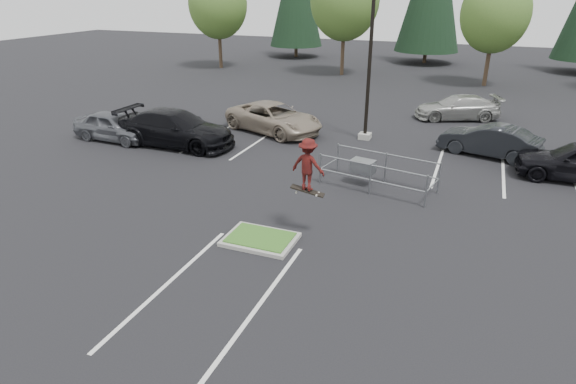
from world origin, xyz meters
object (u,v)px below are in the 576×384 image
at_px(decid_c, 495,16).
at_px(car_far_silver, 459,107).
at_px(skateboarder, 308,165).
at_px(car_l_tan, 273,117).
at_px(decid_a, 218,6).
at_px(car_l_black, 176,128).
at_px(car_r_charc, 489,140).
at_px(cart_corral, 367,167).
at_px(decid_b, 345,2).
at_px(light_pole, 371,49).
at_px(car_l_grey, 114,126).

bearing_deg(decid_c, car_far_silver, -96.04).
relative_size(decid_c, skateboarder, 4.60).
bearing_deg(car_l_tan, decid_a, 57.05).
height_order(car_l_tan, car_l_black, car_l_black).
height_order(car_l_tan, car_r_charc, car_l_tan).
bearing_deg(car_l_black, decid_a, 24.45).
xyz_separation_m(decid_c, cart_corral, (-3.98, -24.08, -4.47)).
bearing_deg(car_l_tan, decid_b, 25.50).
distance_m(light_pole, car_r_charc, 7.13).
xyz_separation_m(decid_a, car_l_grey, (6.51, -23.03, -4.84)).
distance_m(cart_corral, skateboarder, 5.08).
bearing_deg(car_far_silver, light_pole, -56.27).
relative_size(skateboarder, car_l_grey, 0.42).
bearing_deg(car_l_grey, car_l_tan, -54.65).
distance_m(decid_b, cart_corral, 26.57).
relative_size(decid_c, car_l_tan, 1.48).
xyz_separation_m(decid_a, car_r_charc, (24.51, -18.53, -4.84)).
relative_size(decid_b, car_l_grey, 2.21).
bearing_deg(skateboarder, decid_a, -50.49).
relative_size(decid_b, car_l_tan, 1.71).
xyz_separation_m(car_l_tan, car_r_charc, (11.00, 0.00, -0.04)).
height_order(cart_corral, car_r_charc, car_r_charc).
bearing_deg(cart_corral, decid_a, 140.86).
height_order(decid_b, decid_c, decid_b).
bearing_deg(decid_c, decid_a, 179.52).
height_order(decid_c, cart_corral, decid_c).
bearing_deg(car_l_black, light_pole, -61.03).
bearing_deg(car_far_silver, skateboarder, -32.78).
distance_m(car_l_tan, car_l_grey, 8.32).
relative_size(car_r_charc, car_far_silver, 0.92).
relative_size(decid_a, decid_b, 0.92).
bearing_deg(decid_c, cart_corral, -99.39).
relative_size(decid_b, cart_corral, 2.08).
bearing_deg(car_r_charc, skateboarder, -11.78).
bearing_deg(decid_a, skateboarder, -56.51).
height_order(decid_b, car_r_charc, decid_b).
distance_m(car_r_charc, car_far_silver, 6.73).
xyz_separation_m(cart_corral, skateboarder, (-0.81, -4.75, 1.59)).
xyz_separation_m(decid_a, cart_corral, (20.02, -24.28, -4.80)).
height_order(decid_c, skateboarder, decid_c).
distance_m(decid_c, car_r_charc, 18.89).
distance_m(decid_a, decid_c, 24.00).
height_order(decid_a, skateboarder, decid_a).
xyz_separation_m(decid_c, car_l_tan, (-10.49, -18.33, -4.47)).
xyz_separation_m(skateboarder, car_l_tan, (-5.70, 10.50, -1.59)).
xyz_separation_m(decid_a, decid_b, (12.00, 0.50, 0.46)).
xyz_separation_m(cart_corral, car_l_tan, (-6.51, 5.75, -0.00)).
bearing_deg(car_r_charc, light_pole, -79.76).
bearing_deg(decid_c, decid_b, 176.66).
height_order(light_pole, decid_a, light_pole).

